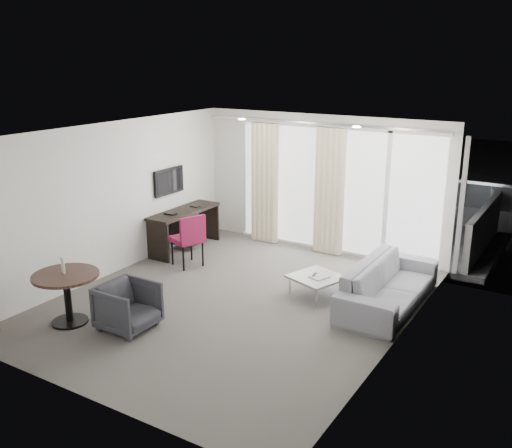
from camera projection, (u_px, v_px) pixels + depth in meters
The scene contains 27 objects.
floor at pixel (236, 302), 8.77m from camera, with size 5.00×6.00×0.00m, color #54504B.
ceiling at pixel (234, 133), 8.03m from camera, with size 5.00×6.00×0.00m, color white.
wall_left at pixel (112, 199), 9.65m from camera, with size 0.00×6.00×2.60m, color silver.
wall_right at pixel (401, 250), 7.15m from camera, with size 0.00×6.00×2.60m, color silver.
wall_front at pixel (77, 289), 5.95m from camera, with size 5.00×0.00×2.60m, color silver.
window_panel at pixel (336, 190), 10.72m from camera, with size 4.00×0.02×2.38m, color white, non-canonical shape.
window_frame at pixel (335, 191), 10.71m from camera, with size 4.10×0.06×2.44m, color white, non-canonical shape.
curtain_left at pixel (265, 183), 11.31m from camera, with size 0.60×0.20×2.38m, color beige, non-canonical shape.
curtain_right at pixel (329, 192), 10.61m from camera, with size 0.60×0.20×2.38m, color beige, non-canonical shape.
curtain_track at pixel (319, 123), 10.38m from camera, with size 4.80×0.04×0.04m, color #B2B2B7, non-canonical shape.
downlight_a at pixel (242, 119), 9.79m from camera, with size 0.12×0.12×0.02m, color #FFE0B2.
downlight_b at pixel (357, 127), 8.74m from camera, with size 0.12×0.12×0.02m, color #FFE0B2.
desk at pixel (185, 230), 11.05m from camera, with size 0.52×1.67×0.78m, color black, non-canonical shape.
tv at pixel (169, 181), 10.80m from camera, with size 0.05×0.80×0.50m, color black, non-canonical shape.
desk_chair at pixel (187, 240), 10.17m from camera, with size 0.53×0.50×0.97m, color maroon, non-canonical shape.
round_table at pixel (68, 299), 8.00m from camera, with size 0.92×0.92×0.73m, color #311C15, non-canonical shape.
menu_card at pixel (64, 274), 7.94m from camera, with size 0.12×0.02×0.22m, color white, non-canonical shape.
tub_armchair at pixel (128, 307), 7.83m from camera, with size 0.70×0.73×0.66m, color #2C2C32.
coffee_table at pixel (316, 286), 8.97m from camera, with size 0.72×0.72×0.32m, color gray, non-canonical shape.
remote at pixel (314, 273), 8.94m from camera, with size 0.05×0.16×0.02m, color black, non-canonical shape.
magazine at pixel (319, 275), 8.87m from camera, with size 0.21×0.26×0.02m, color gray, non-canonical shape.
sofa at pixel (389, 284), 8.57m from camera, with size 2.29×0.90×0.67m, color gray.
terrace_slab at pixel (362, 234), 12.32m from camera, with size 5.60×3.00×0.12m, color #4D4D50.
rattan_chair_a at pixel (372, 222), 11.65m from camera, with size 0.50×0.50×0.73m, color #513823, non-canonical shape.
rattan_chair_b at pixel (419, 221), 11.61m from camera, with size 0.55×0.55×0.81m, color #513823, non-canonical shape.
rattan_table at pixel (414, 234), 11.19m from camera, with size 0.55×0.55×0.55m, color #513823, non-canonical shape.
balustrade at pixel (386, 195), 13.35m from camera, with size 5.50×0.06×1.05m, color #B2B2B7, non-canonical shape.
Camera 1 is at (4.47, -6.72, 3.65)m, focal length 40.00 mm.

